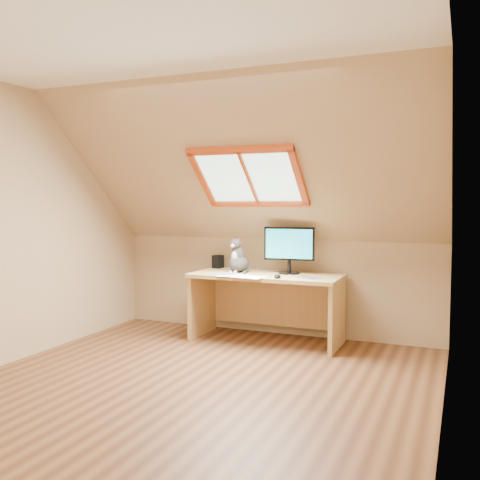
% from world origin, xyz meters
% --- Properties ---
extents(ground, '(3.50, 3.50, 0.00)m').
position_xyz_m(ground, '(0.00, 0.00, 0.00)').
color(ground, brown).
rests_on(ground, ground).
extents(room_shell, '(3.52, 3.52, 2.41)m').
position_xyz_m(room_shell, '(0.00, -0.09, 1.43)').
color(room_shell, tan).
rests_on(room_shell, ground).
extents(desk, '(1.49, 0.65, 0.68)m').
position_xyz_m(desk, '(0.05, 1.45, 0.47)').
color(desk, tan).
rests_on(desk, ground).
extents(monitor, '(0.51, 0.21, 0.47)m').
position_xyz_m(monitor, '(0.25, 1.48, 0.95)').
color(monitor, black).
rests_on(monitor, desk).
extents(cat, '(0.25, 0.29, 0.37)m').
position_xyz_m(cat, '(-0.26, 1.40, 0.81)').
color(cat, '#393532').
rests_on(cat, desk).
extents(desk_speaker, '(0.11, 0.11, 0.14)m').
position_xyz_m(desk_speaker, '(-0.60, 1.63, 0.75)').
color(desk_speaker, black).
rests_on(desk_speaker, desk).
extents(graphics_tablet, '(0.28, 0.20, 0.01)m').
position_xyz_m(graphics_tablet, '(-0.35, 1.19, 0.69)').
color(graphics_tablet, '#B2B2B7').
rests_on(graphics_tablet, desk).
extents(mouse, '(0.09, 0.12, 0.04)m').
position_xyz_m(mouse, '(0.25, 1.13, 0.70)').
color(mouse, black).
rests_on(mouse, desk).
extents(papers, '(0.33, 0.27, 0.00)m').
position_xyz_m(papers, '(-0.11, 1.12, 0.68)').
color(papers, white).
rests_on(papers, desk).
extents(cables, '(0.51, 0.26, 0.01)m').
position_xyz_m(cables, '(0.42, 1.26, 0.68)').
color(cables, silver).
rests_on(cables, desk).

